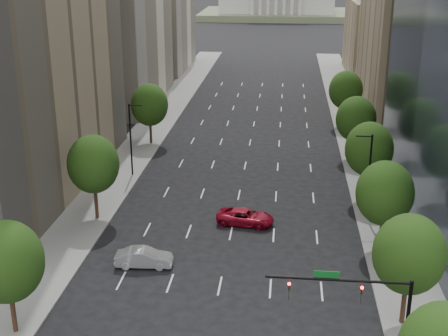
% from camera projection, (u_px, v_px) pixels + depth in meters
% --- Properties ---
extents(sidewalk_left, '(6.00, 200.00, 0.15)m').
position_uv_depth(sidewalk_left, '(105.00, 189.00, 70.93)').
color(sidewalk_left, slate).
rests_on(sidewalk_left, ground).
extents(sidewalk_right, '(6.00, 200.00, 0.15)m').
position_uv_depth(sidewalk_right, '(379.00, 200.00, 67.95)').
color(sidewalk_right, slate).
rests_on(sidewalk_right, ground).
extents(midrise_cream_left, '(14.00, 30.00, 35.00)m').
position_uv_depth(midrise_cream_left, '(115.00, 2.00, 106.26)').
color(midrise_cream_left, beige).
rests_on(midrise_cream_left, ground).
extents(filler_left, '(14.00, 26.00, 18.00)m').
position_uv_depth(filler_left, '(156.00, 29.00, 140.03)').
color(filler_left, beige).
rests_on(filler_left, ground).
extents(parking_tan_right, '(14.00, 30.00, 30.00)m').
position_uv_depth(parking_tan_right, '(413.00, 22.00, 99.48)').
color(parking_tan_right, '#8C7759').
rests_on(parking_tan_right, ground).
extents(filler_right, '(14.00, 26.00, 16.00)m').
position_uv_depth(filler_right, '(381.00, 38.00, 132.75)').
color(filler_right, '#8C7759').
rests_on(filler_right, ground).
extents(tree_right_1, '(5.20, 5.20, 8.75)m').
position_uv_depth(tree_right_1, '(409.00, 254.00, 43.70)').
color(tree_right_1, '#382316').
rests_on(tree_right_1, ground).
extents(tree_right_2, '(5.20, 5.20, 8.61)m').
position_uv_depth(tree_right_2, '(385.00, 193.00, 54.99)').
color(tree_right_2, '#382316').
rests_on(tree_right_2, ground).
extents(tree_right_3, '(5.20, 5.20, 8.89)m').
position_uv_depth(tree_right_3, '(369.00, 149.00, 66.13)').
color(tree_right_3, '#382316').
rests_on(tree_right_3, ground).
extents(tree_right_4, '(5.20, 5.20, 8.46)m').
position_uv_depth(tree_right_4, '(356.00, 119.00, 79.39)').
color(tree_right_4, '#382316').
rests_on(tree_right_4, ground).
extents(tree_right_5, '(5.20, 5.20, 8.75)m').
position_uv_depth(tree_right_5, '(346.00, 90.00, 94.28)').
color(tree_right_5, '#382316').
rests_on(tree_right_5, ground).
extents(tree_left_0, '(5.20, 5.20, 8.75)m').
position_uv_depth(tree_left_0, '(7.00, 262.00, 42.65)').
color(tree_left_0, '#382316').
rests_on(tree_left_0, ground).
extents(tree_left_1, '(5.20, 5.20, 8.97)m').
position_uv_depth(tree_left_1, '(93.00, 164.00, 61.31)').
color(tree_left_1, '#382316').
rests_on(tree_left_1, ground).
extents(tree_left_2, '(5.20, 5.20, 8.68)m').
position_uv_depth(tree_left_2, '(150.00, 105.00, 85.76)').
color(tree_left_2, '#382316').
rests_on(tree_left_2, ground).
extents(streetlight_rn, '(1.70, 0.20, 9.00)m').
position_uv_depth(streetlight_rn, '(368.00, 174.00, 61.86)').
color(streetlight_rn, black).
rests_on(streetlight_rn, ground).
extents(streetlight_ln, '(1.70, 0.20, 9.00)m').
position_uv_depth(streetlight_ln, '(131.00, 138.00, 73.81)').
color(streetlight_ln, black).
rests_on(streetlight_ln, ground).
extents(traffic_signal, '(9.12, 0.40, 7.38)m').
position_uv_depth(traffic_signal, '(369.00, 304.00, 38.61)').
color(traffic_signal, black).
rests_on(traffic_signal, ground).
extents(foothills, '(720.00, 413.00, 263.00)m').
position_uv_depth(foothills, '(320.00, 20.00, 584.11)').
color(foothills, olive).
rests_on(foothills, ground).
extents(car_silver, '(5.11, 2.08, 1.65)m').
position_uv_depth(car_silver, '(144.00, 258.00, 53.61)').
color(car_silver, '#A6A7AC').
rests_on(car_silver, ground).
extents(car_red_far, '(6.02, 3.37, 1.59)m').
position_uv_depth(car_red_far, '(245.00, 217.00, 61.84)').
color(car_red_far, maroon).
rests_on(car_red_far, ground).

